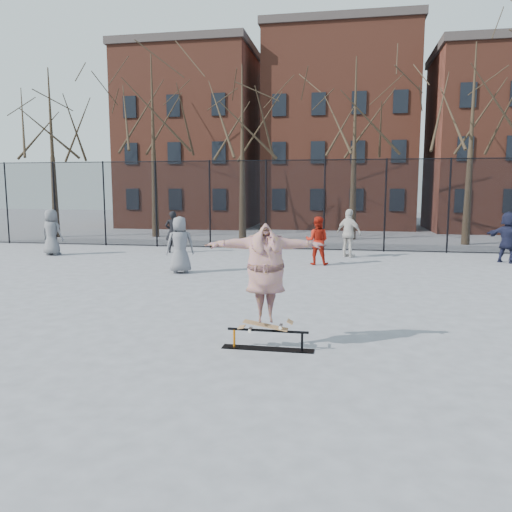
% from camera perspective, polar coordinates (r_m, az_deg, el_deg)
% --- Properties ---
extents(ground, '(100.00, 100.00, 0.00)m').
position_cam_1_polar(ground, '(9.81, -3.10, -8.49)').
color(ground, slate).
extents(skate_rail, '(1.59, 0.24, 0.35)m').
position_cam_1_polar(skate_rail, '(8.67, 1.35, -9.74)').
color(skate_rail, black).
rests_on(skate_rail, ground).
extents(skateboard, '(0.83, 0.20, 0.10)m').
position_cam_1_polar(skateboard, '(8.60, 1.10, -8.06)').
color(skateboard, '#99653D').
rests_on(skateboard, skate_rail).
extents(skater, '(2.14, 0.99, 1.68)m').
position_cam_1_polar(skater, '(8.40, 1.12, -2.21)').
color(skater, '#6C3D9A').
rests_on(skater, skateboard).
extents(bystander_grey, '(1.06, 0.89, 1.85)m').
position_cam_1_polar(bystander_grey, '(16.31, -8.67, 1.28)').
color(bystander_grey, '#5E5E63').
rests_on(bystander_grey, ground).
extents(bystander_black, '(0.75, 0.62, 1.78)m').
position_cam_1_polar(bystander_black, '(21.56, -9.49, 2.73)').
color(bystander_black, black).
rests_on(bystander_black, ground).
extents(bystander_red, '(0.88, 0.71, 1.74)m').
position_cam_1_polar(bystander_red, '(18.04, 7.00, 1.75)').
color(bystander_red, '#A31B0E').
rests_on(bystander_red, ground).
extents(bystander_white, '(1.20, 1.02, 1.93)m').
position_cam_1_polar(bystander_white, '(20.15, 10.58, 2.57)').
color(bystander_white, beige).
rests_on(bystander_white, ground).
extents(bystander_navy, '(1.68, 1.59, 1.90)m').
position_cam_1_polar(bystander_navy, '(20.58, 26.86, 1.93)').
color(bystander_navy, '#1A1C34').
rests_on(bystander_navy, ground).
extents(bystander_extra, '(0.99, 0.71, 1.89)m').
position_cam_1_polar(bystander_extra, '(22.09, -22.31, 2.52)').
color(bystander_extra, '#5A5B5E').
rests_on(bystander_extra, ground).
extents(fence, '(34.03, 0.07, 4.00)m').
position_cam_1_polar(fence, '(22.28, 4.67, 5.98)').
color(fence, black).
rests_on(fence, ground).
extents(tree_row, '(33.66, 7.46, 10.67)m').
position_cam_1_polar(tree_row, '(26.82, 5.21, 17.65)').
color(tree_row, black).
rests_on(tree_row, ground).
extents(rowhouses, '(29.00, 7.00, 13.00)m').
position_cam_1_polar(rowhouses, '(35.34, 8.14, 13.09)').
color(rowhouses, '#5C2B1E').
rests_on(rowhouses, ground).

